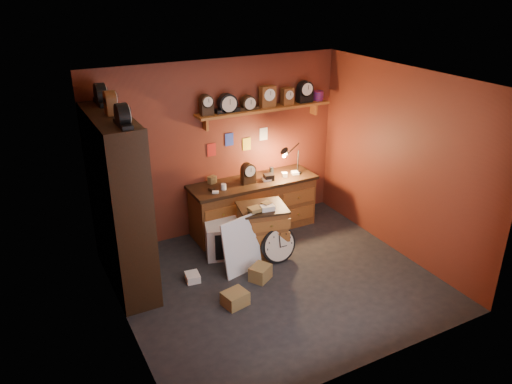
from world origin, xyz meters
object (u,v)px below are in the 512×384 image
at_px(shelving_unit, 116,196).
at_px(low_cabinet, 262,228).
at_px(big_round_clock, 278,245).
at_px(workbench, 253,203).

height_order(shelving_unit, low_cabinet, shelving_unit).
bearing_deg(low_cabinet, big_round_clock, -57.99).
bearing_deg(big_round_clock, low_cabinet, 109.89).
bearing_deg(shelving_unit, low_cabinet, -6.98).
xyz_separation_m(workbench, big_round_clock, (-0.13, -1.03, -0.21)).
bearing_deg(shelving_unit, big_round_clock, -14.38).
xyz_separation_m(workbench, low_cabinet, (-0.24, -0.74, -0.06)).
height_order(workbench, low_cabinet, workbench).
distance_m(workbench, low_cabinet, 0.77).
relative_size(low_cabinet, big_round_clock, 1.61).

